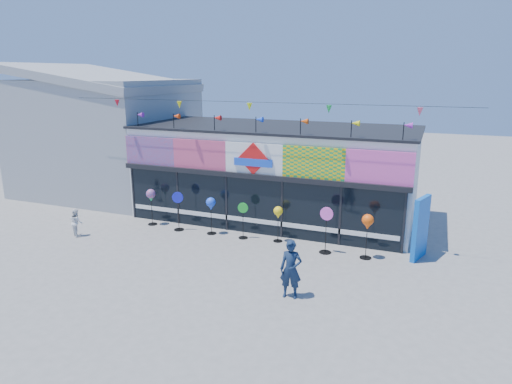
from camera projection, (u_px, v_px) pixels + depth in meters
The scene contains 13 objects.
ground at pixel (217, 265), 15.56m from camera, with size 80.00×80.00×0.00m, color slate.
kite_shop at pixel (275, 172), 20.39m from camera, with size 16.00×5.70×5.31m.
neighbour_building at pixel (107, 133), 24.60m from camera, with size 8.18×7.20×6.87m.
blue_sign at pixel (421, 228), 15.85m from camera, with size 0.51×1.11×2.24m.
spinner_0 at pixel (151, 196), 19.38m from camera, with size 0.40×0.40×1.57m.
spinner_1 at pixel (178, 210), 18.79m from camera, with size 0.45×0.42×1.64m.
spinner_2 at pixel (211, 205), 18.26m from camera, with size 0.39×0.39×1.53m.
spinner_3 at pixel (243, 220), 17.88m from camera, with size 0.41×0.37×1.46m.
spinner_4 at pixel (278, 214), 17.45m from camera, with size 0.36×0.36×1.41m.
spinner_5 at pixel (326, 229), 16.38m from camera, with size 0.49×0.44×1.73m.
spinner_6 at pixel (368, 223), 15.80m from camera, with size 0.41×0.41×1.62m.
adult_man at pixel (291, 269), 13.12m from camera, with size 0.64×0.42×1.75m, color #13233E.
child at pixel (76, 222), 18.22m from camera, with size 0.54×0.31×1.12m, color white.
Camera 1 is at (6.55, -12.92, 6.36)m, focal length 32.00 mm.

